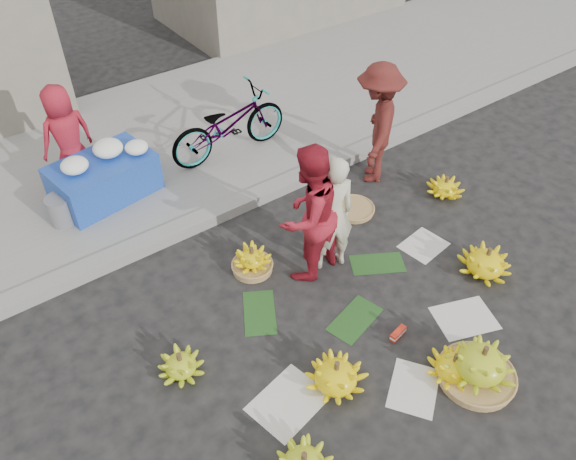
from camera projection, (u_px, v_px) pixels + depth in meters
ground at (350, 304)px, 6.37m from camera, size 80.00×80.00×0.00m
curb at (245, 201)px, 7.65m from camera, size 40.00×0.25×0.15m
sidewalk at (174, 136)px, 8.94m from camera, size 40.00×4.00×0.12m
newspaper_scatter at (400, 351)px, 5.88m from camera, size 3.20×1.80×0.00m
banana_leaves at (332, 297)px, 6.44m from camera, size 2.00×1.00×0.00m
banana_bunch_0 at (336, 376)px, 5.47m from camera, size 0.64×0.64×0.37m
banana_bunch_2 at (480, 365)px, 5.49m from camera, size 0.81×0.81×0.51m
banana_bunch_3 at (453, 366)px, 5.58m from camera, size 0.62×0.62×0.32m
banana_bunch_4 at (486, 262)px, 6.64m from camera, size 0.67×0.67×0.38m
banana_bunch_5 at (445, 187)px, 7.81m from camera, size 0.55×0.55×0.30m
banana_bunch_6 at (181, 364)px, 5.62m from camera, size 0.51×0.51×0.29m
banana_bunch_7 at (252, 261)px, 6.69m from camera, size 0.49×0.49×0.36m
basket_spare at (354, 209)px, 7.59m from camera, size 0.59×0.59×0.06m
incense_stack at (398, 333)px, 6.00m from camera, size 0.22×0.11×0.09m
vendor_cream at (331, 214)px, 6.36m from camera, size 0.64×0.50×1.54m
vendor_red at (308, 215)px, 6.21m from camera, size 0.96×0.82×1.73m
man_striped at (377, 124)px, 7.65m from camera, size 1.25×1.25×1.74m
flower_table at (104, 176)px, 7.49m from camera, size 1.42×1.02×0.76m
grey_bucket at (61, 210)px, 7.14m from camera, size 0.34×0.34×0.38m
flower_vendor at (67, 137)px, 7.44m from camera, size 0.77×0.56×1.46m
bicycle at (229, 124)px, 8.14m from camera, size 0.66×1.88×0.99m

